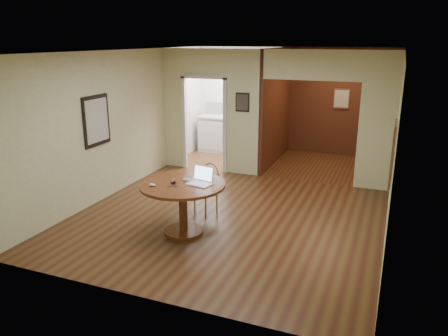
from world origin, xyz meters
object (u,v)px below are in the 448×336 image
at_px(dining_table, 183,197).
at_px(closed_laptop, 191,181).
at_px(chair, 208,186).
at_px(open_laptop, 201,179).

bearing_deg(dining_table, closed_laptop, 57.28).
bearing_deg(chair, dining_table, -70.63).
xyz_separation_m(open_laptop, closed_laptop, (-0.17, 0.01, -0.05)).
distance_m(dining_table, chair, 0.89).
bearing_deg(open_laptop, closed_laptop, -174.15).
xyz_separation_m(dining_table, open_laptop, (0.26, 0.12, 0.28)).
bearing_deg(dining_table, chair, 88.34).
bearing_deg(chair, open_laptop, -52.06).
bearing_deg(closed_laptop, chair, 87.00).
height_order(dining_table, chair, chair).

